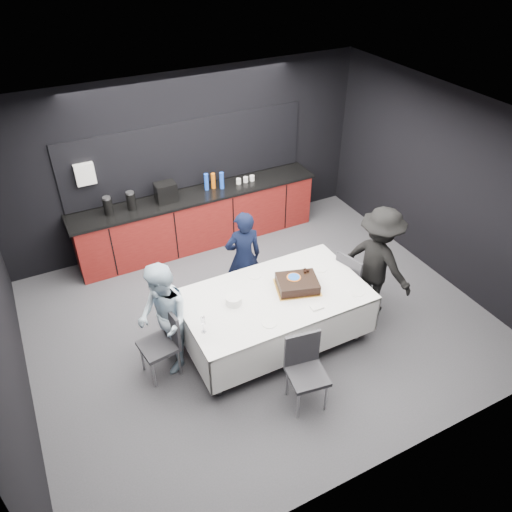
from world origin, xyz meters
The scene contains 18 objects.
ground centered at (0.00, 0.00, 0.00)m, with size 6.00×6.00×0.00m, color #424247.
room_shell centered at (0.00, 0.00, 1.86)m, with size 6.04×5.04×2.82m.
kitchenette centered at (-0.02, 2.22, 0.54)m, with size 4.10×0.64×2.05m.
party_table centered at (0.00, -0.40, 0.64)m, with size 2.32×1.32×0.78m.
cake_assembly centered at (0.32, -0.42, 0.85)m, with size 0.65×0.58×0.17m.
plate_stack centered at (-0.52, -0.32, 0.83)m, with size 0.20×0.20×0.10m, color white.
loose_plate_near centered at (-0.30, -0.83, 0.78)m, with size 0.18×0.18×0.01m, color white.
loose_plate_right_a centered at (0.81, -0.22, 0.78)m, with size 0.18×0.18×0.01m, color white.
loose_plate_right_b centered at (0.94, -0.82, 0.78)m, with size 0.22×0.22×0.01m, color white.
loose_plate_far centered at (-0.04, 0.06, 0.78)m, with size 0.19×0.19×0.01m, color white.
fork_pile centered at (0.34, -0.86, 0.79)m, with size 0.15×0.09×0.02m, color white.
champagne_flute centered at (-1.03, -0.61, 0.94)m, with size 0.06×0.06×0.22m.
chair_left centered at (-1.42, -0.26, 0.53)m, with size 0.47×0.47×0.92m.
chair_right centered at (1.28, -0.31, 0.53)m, with size 0.52×0.52×0.92m.
chair_near centered at (-0.14, -1.39, 0.53)m, with size 0.48×0.48×0.92m.
person_center centered at (0.04, 0.55, 0.72)m, with size 0.53×0.35×1.45m, color black.
person_left centered at (-1.37, -0.17, 0.75)m, with size 0.73×0.57×1.50m, color silver.
person_right centered at (1.56, -0.47, 0.81)m, with size 1.05×0.60×1.62m, color black.
Camera 1 is at (-2.37, -4.54, 4.81)m, focal length 35.00 mm.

